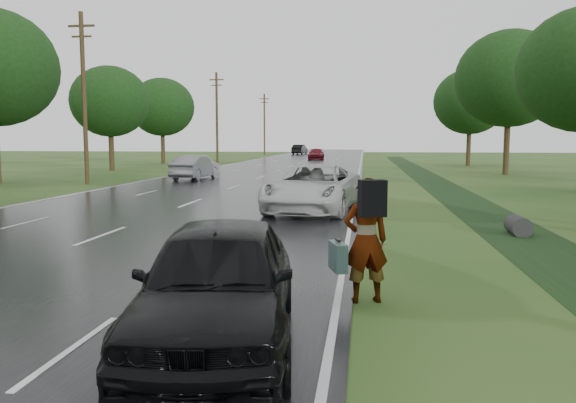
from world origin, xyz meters
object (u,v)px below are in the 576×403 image
(white_pickup, at_px, (314,188))
(dark_sedan, at_px, (218,282))
(pedestrian, at_px, (365,239))
(silver_sedan, at_px, (195,167))

(white_pickup, bearing_deg, dark_sedan, -82.43)
(pedestrian, xyz_separation_m, dark_sedan, (-1.88, -2.23, -0.21))
(pedestrian, distance_m, dark_sedan, 2.93)
(pedestrian, height_order, dark_sedan, pedestrian)
(dark_sedan, bearing_deg, pedestrian, 42.52)
(white_pickup, height_order, silver_sedan, white_pickup)
(pedestrian, height_order, white_pickup, pedestrian)
(white_pickup, bearing_deg, pedestrian, -73.05)
(dark_sedan, xyz_separation_m, silver_sedan, (-9.18, 28.85, -0.02))
(dark_sedan, relative_size, silver_sedan, 0.99)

